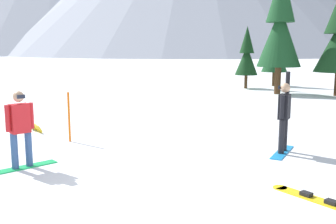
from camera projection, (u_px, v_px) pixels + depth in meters
ground_plane at (120, 183)px, 7.86m from camera, size 800.00×800.00×0.00m
snowboarder_foreground at (20, 128)px, 8.66m from camera, size 1.17×1.38×1.73m
snowboarder_midground at (284, 115)px, 9.94m from camera, size 0.76×1.53×2.05m
loose_snowboard_near_left at (31, 125)px, 13.01m from camera, size 1.44×1.39×0.27m
loose_snowboard_far_spare at (318, 200)px, 6.91m from camera, size 1.56×1.48×0.09m
trail_marker_pole at (69, 117)px, 11.19m from camera, size 0.06×0.06×1.42m
pine_tree_twin at (280, 25)px, 22.26m from camera, size 2.47×2.47×7.14m
pine_tree_broad at (275, 51)px, 27.23m from camera, size 1.78×1.78×4.49m
pine_tree_tall at (247, 55)px, 25.67m from camera, size 1.47×1.47×4.03m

